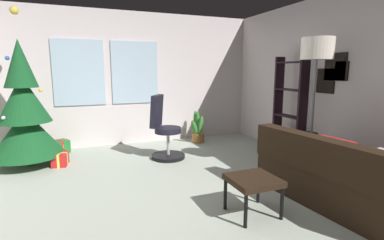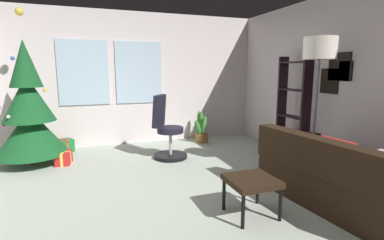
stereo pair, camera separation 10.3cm
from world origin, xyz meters
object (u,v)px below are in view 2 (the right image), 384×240
Objects in this scene: office_chair at (167,133)px; floor_lamp at (319,56)px; gift_box_gold at (58,148)px; holiday_tree at (29,114)px; couch at (368,183)px; footstool at (252,183)px; bookshelf at (293,114)px; potted_plant at (201,130)px; gift_box_red at (64,158)px; gift_box_green at (64,146)px.

floor_lamp is (1.62, -1.57, 1.22)m from office_chair.
floor_lamp is (3.40, -2.53, 1.55)m from gift_box_gold.
holiday_tree is at bearing 151.78° from floor_lamp.
couch is 4.08× the size of footstool.
bookshelf is (1.99, -0.68, 0.32)m from office_chair.
couch is 1.63m from floor_lamp.
couch is 0.82× the size of holiday_tree.
footstool is 0.74× the size of potted_plant.
gift_box_red is at bearing -78.06° from gift_box_gold.
gift_box_gold is (-2.08, 3.15, -0.25)m from footstool.
office_chair is 0.63× the size of bookshelf.
holiday_tree is 0.94m from gift_box_gold.
office_chair is 1.25m from potted_plant.
couch is at bearing -57.47° from office_chair.
bookshelf is 1.32m from floor_lamp.
footstool is 3.78m from gift_box_gold.
potted_plant is (2.57, 0.57, 0.16)m from gift_box_red.
gift_box_red is at bearing 139.92° from couch.
office_chair is at bearing -30.08° from gift_box_green.
footstool is at bearing -82.33° from office_chair.
office_chair reaches higher than footstool.
couch reaches higher than footstool.
gift_box_red is at bearing 128.47° from footstool.
gift_box_green is 4.06m from bookshelf.
couch is 5.95× the size of gift_box_red.
bookshelf is (3.77, -1.64, 0.65)m from gift_box_gold.
footstool is (-1.27, 0.27, 0.07)m from couch.
footstool is 0.25× the size of floor_lamp.
footstool is at bearing -155.04° from floor_lamp.
office_chair reaches higher than gift_box_green.
holiday_tree is at bearing 168.67° from office_chair.
floor_lamp is at bearing -28.22° from holiday_tree.
office_chair reaches higher than couch.
floor_lamp is (-0.37, -0.89, 0.90)m from bookshelf.
gift_box_gold is 0.56× the size of potted_plant.
couch is at bearing -103.40° from bookshelf.
couch is at bearing -79.11° from potted_plant.
potted_plant is (2.72, -0.15, 0.16)m from gift_box_gold.
potted_plant is at bearing 12.60° from gift_box_red.
potted_plant is at bearing 106.07° from floor_lamp.
floor_lamp reaches higher than potted_plant.
potted_plant reaches higher than gift_box_green.
floor_lamp reaches higher than gift_box_gold.
gift_box_red is 0.74m from gift_box_green.
couch reaches higher than gift_box_red.
office_chair is 2.57m from floor_lamp.
gift_box_green is at bearing 93.29° from gift_box_red.
footstool is 0.45× the size of office_chair.
footstool is 2.30m from bookshelf.
footstool is 3.72m from gift_box_green.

